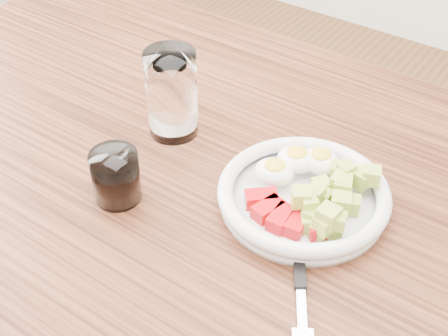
{
  "coord_description": "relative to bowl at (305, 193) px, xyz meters",
  "views": [
    {
      "loc": [
        0.39,
        -0.55,
        1.38
      ],
      "look_at": [
        -0.01,
        0.01,
        0.8
      ],
      "focal_mm": 50.0,
      "sensor_mm": 36.0,
      "label": 1
    }
  ],
  "objects": [
    {
      "name": "fork",
      "position": [
        0.06,
        -0.12,
        -0.02
      ],
      "size": [
        0.13,
        0.2,
        0.01
      ],
      "color": "black",
      "rests_on": "dining_table"
    },
    {
      "name": "coffee_glass",
      "position": [
        -0.22,
        -0.14,
        0.02
      ],
      "size": [
        0.07,
        0.07,
        0.08
      ],
      "color": "white",
      "rests_on": "dining_table"
    },
    {
      "name": "bowl",
      "position": [
        0.0,
        0.0,
        0.0
      ],
      "size": [
        0.24,
        0.24,
        0.06
      ],
      "color": "white",
      "rests_on": "dining_table"
    },
    {
      "name": "dining_table",
      "position": [
        -0.11,
        -0.04,
        -0.12
      ],
      "size": [
        1.5,
        0.9,
        0.77
      ],
      "color": "brown",
      "rests_on": "ground"
    },
    {
      "name": "water_glass",
      "position": [
        -0.26,
        0.03,
        0.05
      ],
      "size": [
        0.08,
        0.08,
        0.14
      ],
      "primitive_type": "cylinder",
      "color": "white",
      "rests_on": "dining_table"
    }
  ]
}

